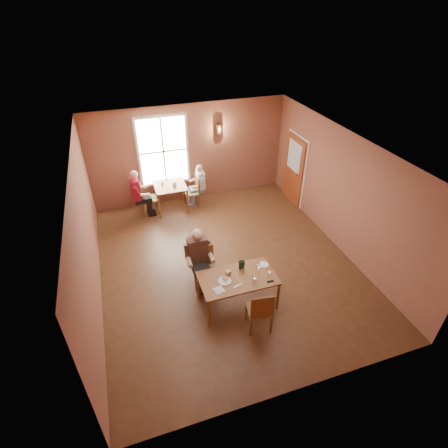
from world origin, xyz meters
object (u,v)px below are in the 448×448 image
object	(u,v)px
second_table	(171,197)
diner_white	(192,188)
chair_diner_main	(206,270)
chair_empty	(259,308)
diner_maroon	(147,192)
main_table	(237,290)
chair_diner_maroon	(149,198)
diner_main	(206,265)
chair_diner_white	(192,192)

from	to	relation	value
second_table	diner_white	distance (m)	0.71
chair_diner_main	chair_empty	xyz separation A→B (m)	(0.68, -1.37, -0.01)
diner_maroon	diner_white	bearing A→B (deg)	90.00
main_table	second_table	distance (m)	4.33
chair_empty	chair_diner_maroon	distance (m)	5.20
diner_white	chair_diner_maroon	distance (m)	1.34
diner_main	chair_diner_maroon	xyz separation A→B (m)	(-0.72, 3.67, -0.21)
chair_diner_main	diner_maroon	bearing A→B (deg)	-78.33
chair_empty	diner_maroon	bearing A→B (deg)	114.71
main_table	diner_main	xyz separation A→B (m)	(-0.50, 0.62, 0.33)
main_table	diner_maroon	size ratio (longest dim) A/B	1.11
chair_empty	chair_diner_white	distance (m)	5.01
chair_diner_main	diner_main	xyz separation A→B (m)	(0.00, -0.03, 0.18)
diner_white	diner_maroon	bearing A→B (deg)	90.00
main_table	chair_diner_maroon	world-z (taller)	chair_diner_maroon
chair_diner_white	diner_maroon	size ratio (longest dim) A/B	0.66
chair_empty	chair_diner_main	bearing A→B (deg)	125.28
chair_empty	second_table	xyz separation A→B (m)	(-0.76, 5.01, -0.10)
diner_main	chair_diner_maroon	distance (m)	3.75
diner_maroon	main_table	bearing A→B (deg)	16.26
diner_main	chair_diner_white	xyz separation A→B (m)	(0.58, 3.67, -0.23)
diner_maroon	chair_diner_main	bearing A→B (deg)	11.67
chair_diner_maroon	diner_white	bearing A→B (deg)	90.00
chair_diner_main	second_table	size ratio (longest dim) A/B	1.14
chair_diner_main	chair_diner_maroon	xyz separation A→B (m)	(-0.72, 3.64, -0.03)
chair_diner_maroon	chair_diner_white	bearing A→B (deg)	90.00
chair_diner_main	diner_white	bearing A→B (deg)	-99.47
main_table	diner_white	size ratio (longest dim) A/B	1.27
chair_diner_white	main_table	bearing A→B (deg)	178.97
chair_diner_white	diner_maroon	distance (m)	1.35
diner_white	diner_main	bearing A→B (deg)	170.61
diner_main	diner_white	world-z (taller)	diner_main
second_table	chair_diner_maroon	world-z (taller)	chair_diner_maroon
second_table	chair_diner_maroon	distance (m)	0.66
chair_diner_white	diner_white	world-z (taller)	diner_white
chair_diner_main	diner_maroon	xyz separation A→B (m)	(-0.75, 3.64, 0.19)
diner_main	diner_white	distance (m)	3.72
diner_main	chair_diner_maroon	size ratio (longest dim) A/B	1.42
main_table	diner_main	world-z (taller)	diner_main
main_table	diner_maroon	world-z (taller)	diner_maroon
chair_diner_main	chair_diner_maroon	size ratio (longest dim) A/B	1.06
second_table	diner_maroon	xyz separation A→B (m)	(-0.68, 0.00, 0.31)
diner_white	chair_diner_white	bearing A→B (deg)	90.00
main_table	diner_maroon	distance (m)	4.49
second_table	diner_maroon	world-z (taller)	diner_maroon
diner_white	chair_diner_maroon	bearing A→B (deg)	90.00
second_table	chair_diner_white	world-z (taller)	chair_diner_white
chair_diner_main	second_table	world-z (taller)	chair_diner_main
main_table	diner_main	size ratio (longest dim) A/B	1.13
diner_main	diner_maroon	world-z (taller)	diner_maroon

